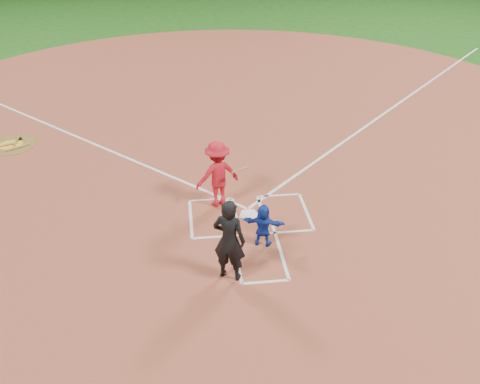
{
  "coord_description": "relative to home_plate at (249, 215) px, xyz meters",
  "views": [
    {
      "loc": [
        -1.68,
        -12.05,
        8.04
      ],
      "look_at": [
        -0.3,
        -0.4,
        1.0
      ],
      "focal_mm": 40.0,
      "sensor_mm": 36.0,
      "label": 1
    }
  ],
  "objects": [
    {
      "name": "on_deck_bat_a",
      "position": [
        -7.39,
        5.52,
        0.03
      ],
      "size": [
        0.07,
        0.84,
        0.06
      ],
      "primitive_type": "cylinder",
      "rotation": [
        1.57,
        0.0,
        0.01
      ],
      "color": "olive",
      "rests_on": "on_deck_circle"
    },
    {
      "name": "home_plate_dirt",
      "position": [
        0.0,
        6.0,
        -0.01
      ],
      "size": [
        28.0,
        28.0,
        0.01
      ],
      "primitive_type": "cylinder",
      "color": "brown",
      "rests_on": "ground"
    },
    {
      "name": "on_deck_bat_b",
      "position": [
        -7.74,
        5.17,
        0.03
      ],
      "size": [
        0.8,
        0.38,
        0.06
      ],
      "primitive_type": "cylinder",
      "rotation": [
        1.57,
        0.0,
        -1.18
      ],
      "color": "#9F653A",
      "rests_on": "on_deck_circle"
    },
    {
      "name": "on_deck_circle",
      "position": [
        -7.54,
        5.27,
        -0.0
      ],
      "size": [
        1.7,
        1.7,
        0.01
      ],
      "primitive_type": "cylinder",
      "color": "brown",
      "rests_on": "home_plate_dirt"
    },
    {
      "name": "batter_at_plate",
      "position": [
        -0.79,
        0.66,
        0.95
      ],
      "size": [
        1.57,
        1.05,
        1.91
      ],
      "color": "red",
      "rests_on": "home_plate_dirt"
    },
    {
      "name": "on_deck_bat_c",
      "position": [
        -7.24,
        4.97,
        0.03
      ],
      "size": [
        0.74,
        0.5,
        0.06
      ],
      "primitive_type": "cylinder",
      "rotation": [
        1.57,
        0.0,
        2.14
      ],
      "color": "#A77C3D",
      "rests_on": "on_deck_circle"
    },
    {
      "name": "home_plate",
      "position": [
        0.0,
        0.0,
        0.0
      ],
      "size": [
        0.6,
        0.6,
        0.02
      ],
      "primitive_type": "cylinder",
      "rotation": [
        0.0,
        0.0,
        3.14
      ],
      "color": "white",
      "rests_on": "home_plate_dirt"
    },
    {
      "name": "umpire",
      "position": [
        -0.79,
        -2.5,
        1.01
      ],
      "size": [
        0.88,
        0.76,
        2.05
      ],
      "primitive_type": "imported",
      "rotation": [
        0.0,
        0.0,
        2.71
      ],
      "color": "black",
      "rests_on": "home_plate_dirt"
    },
    {
      "name": "bat_weight_donut",
      "position": [
        -7.34,
        5.67,
        0.03
      ],
      "size": [
        0.19,
        0.19,
        0.05
      ],
      "primitive_type": "torus",
      "color": "black",
      "rests_on": "on_deck_circle"
    },
    {
      "name": "on_deck_logo",
      "position": [
        -7.54,
        5.27,
        0.0
      ],
      "size": [
        0.8,
        0.8,
        0.0
      ],
      "primitive_type": "cylinder",
      "color": "gold",
      "rests_on": "on_deck_circle"
    },
    {
      "name": "chalk_markings",
      "position": [
        0.0,
        5.29,
        -0.01
      ],
      "size": [
        28.35,
        17.32,
        0.01
      ],
      "color": "white",
      "rests_on": "home_plate_dirt"
    },
    {
      "name": "catcher",
      "position": [
        0.16,
        -1.35,
        0.56
      ],
      "size": [
        1.1,
        0.65,
        1.13
      ],
      "primitive_type": "imported",
      "rotation": [
        0.0,
        0.0,
        2.82
      ],
      "color": "#1534AB",
      "rests_on": "home_plate_dirt"
    },
    {
      "name": "ground",
      "position": [
        0.0,
        0.0,
        -0.02
      ],
      "size": [
        120.0,
        120.0,
        0.0
      ],
      "primitive_type": "plane",
      "color": "#184D13",
      "rests_on": "ground"
    }
  ]
}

